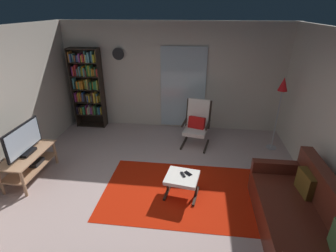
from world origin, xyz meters
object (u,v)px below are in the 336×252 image
(ottoman, at_px, (182,179))
(floor_lamp_by_shelf, at_px, (282,92))
(leather_sofa, at_px, (301,217))
(cell_phone, at_px, (188,173))
(television, at_px, (24,141))
(wall_clock, at_px, (118,54))
(bookshelf_near_tv, at_px, (88,86))
(lounge_armchair, at_px, (197,122))
(tv_stand, at_px, (30,161))
(tv_remote, at_px, (183,174))

(ottoman, height_order, floor_lamp_by_shelf, floor_lamp_by_shelf)
(leather_sofa, relative_size, cell_phone, 13.79)
(television, height_order, cell_phone, television)
(cell_phone, relative_size, wall_clock, 0.48)
(floor_lamp_by_shelf, height_order, wall_clock, wall_clock)
(bookshelf_near_tv, bearing_deg, cell_phone, -42.68)
(lounge_armchair, bearing_deg, floor_lamp_by_shelf, -0.29)
(lounge_armchair, height_order, wall_clock, wall_clock)
(lounge_armchair, bearing_deg, tv_stand, -150.88)
(bookshelf_near_tv, bearing_deg, lounge_armchair, -14.14)
(leather_sofa, relative_size, ottoman, 3.29)
(ottoman, height_order, wall_clock, wall_clock)
(tv_remote, height_order, wall_clock, wall_clock)
(bookshelf_near_tv, xyz_separation_m, cell_phone, (2.66, -2.45, -0.69))
(tv_remote, bearing_deg, television, 151.08)
(tv_stand, relative_size, television, 1.21)
(tv_stand, height_order, television, television)
(wall_clock, bearing_deg, cell_phone, -54.51)
(television, bearing_deg, tv_stand, 98.66)
(cell_phone, height_order, wall_clock, wall_clock)
(bookshelf_near_tv, xyz_separation_m, leather_sofa, (4.22, -3.16, -0.76))
(lounge_armchair, distance_m, floor_lamp_by_shelf, 1.85)
(tv_remote, bearing_deg, lounge_armchair, 57.68)
(tv_stand, relative_size, bookshelf_near_tv, 0.55)
(ottoman, bearing_deg, leather_sofa, -21.12)
(leather_sofa, relative_size, tv_remote, 13.40)
(wall_clock, bearing_deg, leather_sofa, -44.08)
(cell_phone, relative_size, floor_lamp_by_shelf, 0.09)
(wall_clock, bearing_deg, ottoman, -56.63)
(wall_clock, bearing_deg, lounge_armchair, -23.09)
(ottoman, relative_size, wall_clock, 2.02)
(bookshelf_near_tv, distance_m, floor_lamp_by_shelf, 4.51)
(bookshelf_near_tv, distance_m, wall_clock, 1.14)
(television, relative_size, cell_phone, 6.52)
(tv_remote, distance_m, floor_lamp_by_shelf, 2.75)
(ottoman, bearing_deg, television, 176.80)
(cell_phone, bearing_deg, wall_clock, 80.73)
(floor_lamp_by_shelf, bearing_deg, lounge_armchair, 179.71)
(leather_sofa, height_order, lounge_armchair, lounge_armchair)
(television, relative_size, leather_sofa, 0.47)
(tv_remote, bearing_deg, bookshelf_near_tv, 109.57)
(television, xyz_separation_m, wall_clock, (1.02, 2.50, 1.09))
(lounge_armchair, xyz_separation_m, cell_phone, (-0.11, -1.75, -0.15))
(leather_sofa, relative_size, floor_lamp_by_shelf, 1.20)
(bookshelf_near_tv, height_order, leather_sofa, bookshelf_near_tv)
(television, height_order, tv_remote, television)
(tv_stand, distance_m, cell_phone, 2.87)
(leather_sofa, distance_m, lounge_armchair, 2.87)
(lounge_armchair, relative_size, cell_phone, 7.30)
(tv_stand, bearing_deg, bookshelf_near_tv, 84.81)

